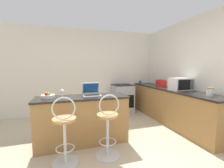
# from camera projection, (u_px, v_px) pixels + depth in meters

# --- Properties ---
(ground_plane) EXTENTS (20.00, 20.00, 0.00)m
(ground_plane) POSITION_uv_depth(u_px,v_px,m) (118.00, 154.00, 2.49)
(ground_plane) COLOR #BCAD8E
(wall_back) EXTENTS (12.00, 0.06, 2.60)m
(wall_back) POSITION_uv_depth(u_px,v_px,m) (91.00, 72.00, 4.74)
(wall_back) COLOR silver
(wall_back) RESTS_ON ground_plane
(wall_right) EXTENTS (0.06, 12.00, 2.60)m
(wall_right) POSITION_uv_depth(u_px,v_px,m) (218.00, 74.00, 2.98)
(wall_right) COLOR silver
(wall_right) RESTS_ON ground_plane
(breakfast_bar) EXTENTS (1.68, 0.57, 0.89)m
(breakfast_bar) POSITION_uv_depth(u_px,v_px,m) (83.00, 120.00, 2.84)
(breakfast_bar) COLOR #9E703D
(breakfast_bar) RESTS_ON ground_plane
(counter_right) EXTENTS (0.61, 3.02, 0.89)m
(counter_right) POSITION_uv_depth(u_px,v_px,m) (170.00, 105.00, 3.92)
(counter_right) COLOR #9E703D
(counter_right) RESTS_ON ground_plane
(bar_stool_near) EXTENTS (0.40, 0.40, 1.03)m
(bar_stool_near) POSITION_uv_depth(u_px,v_px,m) (65.00, 133.00, 2.17)
(bar_stool_near) COLOR silver
(bar_stool_near) RESTS_ON ground_plane
(bar_stool_far) EXTENTS (0.40, 0.40, 1.03)m
(bar_stool_far) POSITION_uv_depth(u_px,v_px,m) (108.00, 127.00, 2.37)
(bar_stool_far) COLOR silver
(bar_stool_far) RESTS_ON ground_plane
(laptop) EXTENTS (0.34, 0.32, 0.24)m
(laptop) POSITION_uv_depth(u_px,v_px,m) (91.00, 92.00, 2.93)
(laptop) COLOR silver
(laptop) RESTS_ON breakfast_bar
(microwave) EXTENTS (0.47, 0.34, 0.29)m
(microwave) POSITION_uv_depth(u_px,v_px,m) (181.00, 84.00, 3.57)
(microwave) COLOR silver
(microwave) RESTS_ON counter_right
(toaster) EXTENTS (0.18, 0.28, 0.19)m
(toaster) POSITION_uv_depth(u_px,v_px,m) (161.00, 83.00, 4.21)
(toaster) COLOR red
(toaster) RESTS_ON counter_right
(stove_range) EXTENTS (0.61, 0.59, 0.90)m
(stove_range) POSITION_uv_depth(u_px,v_px,m) (123.00, 98.00, 4.78)
(stove_range) COLOR #9EA3A8
(stove_range) RESTS_ON ground_plane
(storage_jar) EXTENTS (0.12, 0.12, 0.16)m
(storage_jar) POSITION_uv_depth(u_px,v_px,m) (210.00, 92.00, 2.81)
(storage_jar) COLOR silver
(storage_jar) RESTS_ON counter_right
(fruit_bowl) EXTENTS (0.24, 0.24, 0.11)m
(fruit_bowl) POSITION_uv_depth(u_px,v_px,m) (48.00, 96.00, 2.65)
(fruit_bowl) COLOR silver
(fruit_bowl) RESTS_ON breakfast_bar
(mug_blue) EXTENTS (0.09, 0.07, 0.10)m
(mug_blue) POSITION_uv_depth(u_px,v_px,m) (140.00, 82.00, 5.02)
(mug_blue) COLOR #2D51AD
(mug_blue) RESTS_ON counter_right
(wine_glass_tall) EXTENTS (0.07, 0.07, 0.16)m
(wine_glass_tall) POSITION_uv_depth(u_px,v_px,m) (62.00, 92.00, 2.63)
(wine_glass_tall) COLOR silver
(wine_glass_tall) RESTS_ON breakfast_bar
(mug_white) EXTENTS (0.09, 0.08, 0.10)m
(mug_white) POSITION_uv_depth(u_px,v_px,m) (209.00, 92.00, 2.98)
(mug_white) COLOR white
(mug_white) RESTS_ON counter_right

